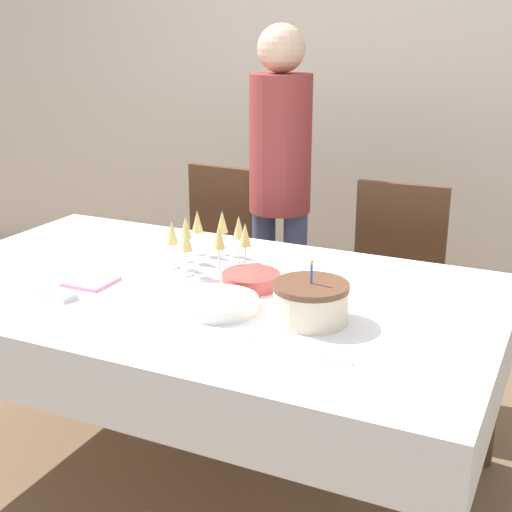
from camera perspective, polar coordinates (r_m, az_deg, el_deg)
name	(u,v)px	position (r m, az deg, el deg)	size (l,w,h in m)	color
ground_plane	(203,474)	(2.78, -4.26, -17.01)	(12.00, 12.00, 0.00)	brown
wall_back	(372,71)	(4.10, 9.30, 14.40)	(8.00, 0.05, 2.70)	silver
dining_table	(199,313)	(2.47, -4.61, -4.59)	(2.02, 1.19, 0.75)	white
dining_chair_far_left	(214,258)	(3.46, -3.40, -0.18)	(0.45, 0.45, 0.94)	#51331E
dining_chair_far_right	(392,285)	(3.16, 10.85, -2.33)	(0.44, 0.44, 0.94)	#51331E
birthday_cake	(311,302)	(2.13, 4.39, -3.69)	(0.23, 0.23, 0.19)	beige
champagne_tray	(210,244)	(2.61, -3.73, 0.98)	(0.36, 0.36, 0.18)	silver
plate_stack_main	(220,304)	(2.22, -2.92, -3.85)	(0.24, 0.24, 0.04)	silver
plate_stack_dessert	(251,280)	(2.41, -0.40, -1.92)	(0.20, 0.20, 0.05)	#CC4C47
cake_knife	(301,352)	(1.95, 3.63, -7.69)	(0.30, 0.04, 0.00)	silver
fork_pile	(55,293)	(2.42, -15.81, -2.88)	(0.18, 0.10, 0.02)	silver
napkin_pile	(91,281)	(2.51, -13.04, -2.00)	(0.15, 0.15, 0.01)	pink
person_standing	(280,171)	(3.25, 1.94, 6.83)	(0.28, 0.28, 1.60)	#3F4C72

